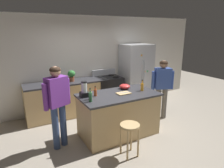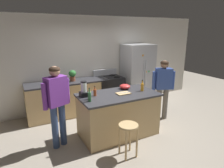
% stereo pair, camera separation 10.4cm
% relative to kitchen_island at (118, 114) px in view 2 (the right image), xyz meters
% --- Properties ---
extents(ground_plane, '(14.00, 14.00, 0.00)m').
position_rel_kitchen_island_xyz_m(ground_plane, '(0.00, 0.00, -0.48)').
color(ground_plane, '#9E9384').
extents(back_wall, '(8.00, 0.10, 2.70)m').
position_rel_kitchen_island_xyz_m(back_wall, '(0.00, 1.95, 0.87)').
color(back_wall, silver).
rests_on(back_wall, ground_plane).
extents(kitchen_island, '(1.72, 0.95, 0.96)m').
position_rel_kitchen_island_xyz_m(kitchen_island, '(0.00, 0.00, 0.00)').
color(kitchen_island, tan).
rests_on(kitchen_island, ground_plane).
extents(back_counter_run, '(2.00, 0.64, 0.96)m').
position_rel_kitchen_island_xyz_m(back_counter_run, '(-0.80, 1.55, -0.00)').
color(back_counter_run, tan).
rests_on(back_counter_run, ground_plane).
extents(refrigerator, '(0.90, 0.73, 1.88)m').
position_rel_kitchen_island_xyz_m(refrigerator, '(1.52, 1.50, 0.46)').
color(refrigerator, '#B7BABF').
rests_on(refrigerator, ground_plane).
extents(stove_range, '(0.76, 0.65, 1.14)m').
position_rel_kitchen_island_xyz_m(stove_range, '(0.53, 1.52, 0.01)').
color(stove_range, black).
rests_on(stove_range, ground_plane).
extents(person_by_island_left, '(0.58, 0.35, 1.66)m').
position_rel_kitchen_island_xyz_m(person_by_island_left, '(-1.29, 0.12, 0.52)').
color(person_by_island_left, '#384C7A').
rests_on(person_by_island_left, ground_plane).
extents(person_by_sink_right, '(0.58, 0.35, 1.56)m').
position_rel_kitchen_island_xyz_m(person_by_sink_right, '(1.42, 0.19, 0.47)').
color(person_by_sink_right, '#66605B').
rests_on(person_by_sink_right, ground_plane).
extents(bar_stool, '(0.36, 0.36, 0.64)m').
position_rel_kitchen_island_xyz_m(bar_stool, '(-0.23, -0.80, 0.02)').
color(bar_stool, tan).
rests_on(bar_stool, ground_plane).
extents(potted_plant, '(0.20, 0.20, 0.30)m').
position_rel_kitchen_island_xyz_m(potted_plant, '(-0.56, 1.55, 0.65)').
color(potted_plant, brown).
rests_on(potted_plant, back_counter_run).
extents(blender_appliance, '(0.17, 0.17, 0.33)m').
position_rel_kitchen_island_xyz_m(blender_appliance, '(-0.72, 0.17, 0.61)').
color(blender_appliance, black).
rests_on(blender_appliance, kitchen_island).
extents(bottle_cooking_sauce, '(0.06, 0.06, 0.22)m').
position_rel_kitchen_island_xyz_m(bottle_cooking_sauce, '(-0.50, 0.12, 0.55)').
color(bottle_cooking_sauce, '#B24C26').
rests_on(bottle_cooking_sauce, kitchen_island).
extents(bottle_soda, '(0.07, 0.07, 0.26)m').
position_rel_kitchen_island_xyz_m(bottle_soda, '(0.59, -0.05, 0.57)').
color(bottle_soda, orange).
rests_on(bottle_soda, kitchen_island).
extents(bottle_vinegar, '(0.06, 0.06, 0.24)m').
position_rel_kitchen_island_xyz_m(bottle_vinegar, '(-0.67, -0.03, 0.56)').
color(bottle_vinegar, olive).
rests_on(bottle_vinegar, kitchen_island).
extents(bottle_olive_oil, '(0.07, 0.07, 0.28)m').
position_rel_kitchen_island_xyz_m(bottle_olive_oil, '(-0.72, -0.15, 0.58)').
color(bottle_olive_oil, '#2D6638').
rests_on(bottle_olive_oil, kitchen_island).
extents(mixing_bowl, '(0.25, 0.25, 0.11)m').
position_rel_kitchen_island_xyz_m(mixing_bowl, '(0.32, 0.27, 0.53)').
color(mixing_bowl, red).
rests_on(mixing_bowl, kitchen_island).
extents(cutting_board, '(0.30, 0.20, 0.02)m').
position_rel_kitchen_island_xyz_m(cutting_board, '(0.10, -0.04, 0.49)').
color(cutting_board, tan).
rests_on(cutting_board, kitchen_island).
extents(chef_knife, '(0.22, 0.08, 0.01)m').
position_rel_kitchen_island_xyz_m(chef_knife, '(0.12, -0.04, 0.50)').
color(chef_knife, '#B7BABF').
rests_on(chef_knife, cutting_board).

